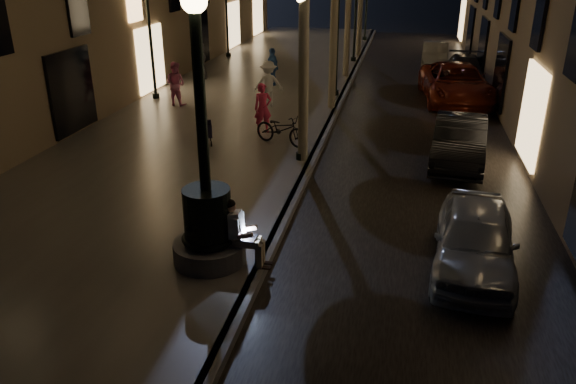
% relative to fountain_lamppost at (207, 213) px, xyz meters
% --- Properties ---
extents(ground, '(120.00, 120.00, 0.00)m').
position_rel_fountain_lamppost_xyz_m(ground, '(1.00, 13.00, -1.21)').
color(ground, black).
rests_on(ground, ground).
extents(cobble_lane, '(6.00, 45.00, 0.02)m').
position_rel_fountain_lamppost_xyz_m(cobble_lane, '(4.00, 13.00, -1.20)').
color(cobble_lane, black).
rests_on(cobble_lane, ground).
extents(promenade, '(8.00, 45.00, 0.20)m').
position_rel_fountain_lamppost_xyz_m(promenade, '(-3.00, 13.00, -1.11)').
color(promenade, '#625D57').
rests_on(promenade, ground).
extents(curb_strip, '(0.25, 45.00, 0.20)m').
position_rel_fountain_lamppost_xyz_m(curb_strip, '(1.00, 13.00, -1.11)').
color(curb_strip, '#59595B').
rests_on(curb_strip, ground).
extents(fountain_lamppost, '(1.40, 1.40, 5.21)m').
position_rel_fountain_lamppost_xyz_m(fountain_lamppost, '(0.00, 0.00, 0.00)').
color(fountain_lamppost, '#59595B').
rests_on(fountain_lamppost, promenade).
extents(seated_man_laptop, '(0.96, 0.32, 1.33)m').
position_rel_fountain_lamppost_xyz_m(seated_man_laptop, '(0.61, 0.00, -0.31)').
color(seated_man_laptop, tan).
rests_on(seated_man_laptop, promenade).
extents(lamp_curb_a, '(0.36, 0.36, 4.81)m').
position_rel_fountain_lamppost_xyz_m(lamp_curb_a, '(0.70, 6.00, 2.02)').
color(lamp_curb_a, black).
rests_on(lamp_curb_a, promenade).
extents(lamp_curb_b, '(0.36, 0.36, 4.81)m').
position_rel_fountain_lamppost_xyz_m(lamp_curb_b, '(0.70, 14.00, 2.02)').
color(lamp_curb_b, black).
rests_on(lamp_curb_b, promenade).
extents(lamp_curb_c, '(0.36, 0.36, 4.81)m').
position_rel_fountain_lamppost_xyz_m(lamp_curb_c, '(0.70, 22.00, 2.02)').
color(lamp_curb_c, black).
rests_on(lamp_curb_c, promenade).
extents(lamp_left_b, '(0.36, 0.36, 4.81)m').
position_rel_fountain_lamppost_xyz_m(lamp_left_b, '(-6.40, 12.00, 2.02)').
color(lamp_left_b, black).
rests_on(lamp_left_b, promenade).
extents(lamp_left_c, '(0.36, 0.36, 4.81)m').
position_rel_fountain_lamppost_xyz_m(lamp_left_c, '(-6.40, 22.00, 2.02)').
color(lamp_left_c, black).
rests_on(lamp_left_c, promenade).
extents(stroller, '(0.61, 0.94, 0.96)m').
position_rel_fountain_lamppost_xyz_m(stroller, '(-2.44, 6.74, -0.53)').
color(stroller, black).
rests_on(stroller, promenade).
extents(car_front, '(1.87, 3.88, 1.28)m').
position_rel_fountain_lamppost_xyz_m(car_front, '(5.00, 1.07, -0.57)').
color(car_front, '#B7BCBF').
rests_on(car_front, ground).
extents(car_second, '(1.84, 4.21, 1.35)m').
position_rel_fountain_lamppost_xyz_m(car_second, '(5.14, 7.13, -0.54)').
color(car_second, black).
rests_on(car_second, ground).
extents(car_third, '(3.00, 5.66, 1.52)m').
position_rel_fountain_lamppost_xyz_m(car_third, '(5.55, 14.58, -0.45)').
color(car_third, maroon).
rests_on(car_third, ground).
extents(car_rear, '(1.93, 4.30, 1.22)m').
position_rel_fountain_lamppost_xyz_m(car_rear, '(6.20, 18.51, -0.60)').
color(car_rear, '#2A2A2F').
rests_on(car_rear, ground).
extents(car_fifth, '(1.46, 3.79, 1.23)m').
position_rel_fountain_lamppost_xyz_m(car_fifth, '(5.00, 22.50, -0.60)').
color(car_fifth, '#A0A09B').
rests_on(car_fifth, ground).
extents(pedestrian_red, '(0.70, 0.62, 1.62)m').
position_rel_fountain_lamppost_xyz_m(pedestrian_red, '(-0.99, 8.35, -0.20)').
color(pedestrian_red, '#CF294D').
rests_on(pedestrian_red, promenade).
extents(pedestrian_pink, '(0.93, 0.80, 1.67)m').
position_rel_fountain_lamppost_xyz_m(pedestrian_pink, '(-5.14, 11.13, -0.18)').
color(pedestrian_pink, pink).
rests_on(pedestrian_pink, promenade).
extents(pedestrian_white, '(1.25, 0.92, 1.73)m').
position_rel_fountain_lamppost_xyz_m(pedestrian_white, '(-1.60, 11.68, -0.15)').
color(pedestrian_white, silver).
rests_on(pedestrian_white, promenade).
extents(pedestrian_blue, '(0.93, 0.98, 1.63)m').
position_rel_fountain_lamppost_xyz_m(pedestrian_blue, '(-2.29, 15.31, -0.20)').
color(pedestrian_blue, navy).
rests_on(pedestrian_blue, promenade).
extents(pedestrian_dark, '(0.81, 0.95, 1.65)m').
position_rel_fountain_lamppost_xyz_m(pedestrian_dark, '(-5.85, 15.96, -0.19)').
color(pedestrian_dark, '#38373C').
rests_on(pedestrian_dark, promenade).
extents(bicycle, '(1.96, 1.31, 0.97)m').
position_rel_fountain_lamppost_xyz_m(bicycle, '(-0.13, 7.22, -0.52)').
color(bicycle, black).
rests_on(bicycle, promenade).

